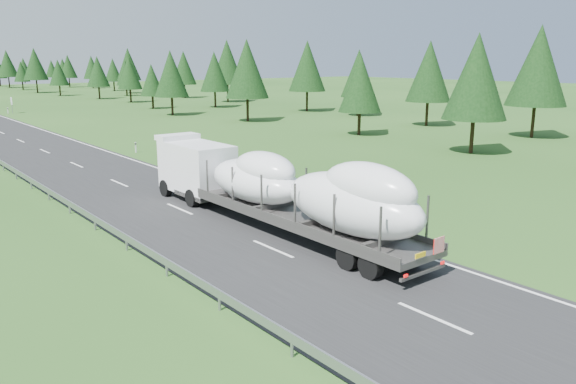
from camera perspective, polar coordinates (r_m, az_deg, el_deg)
ground at (r=25.82m, az=-1.56°, el=-5.83°), size 400.00×400.00×0.00m
highway_sign at (r=102.12m, az=-26.28°, el=8.19°), size 0.08×0.90×2.60m
tree_line_right at (r=115.97m, az=-11.12°, el=12.14°), size 28.25×246.89×12.49m
boat_truck at (r=28.29m, az=-1.22°, el=0.71°), size 2.93×20.49×4.35m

